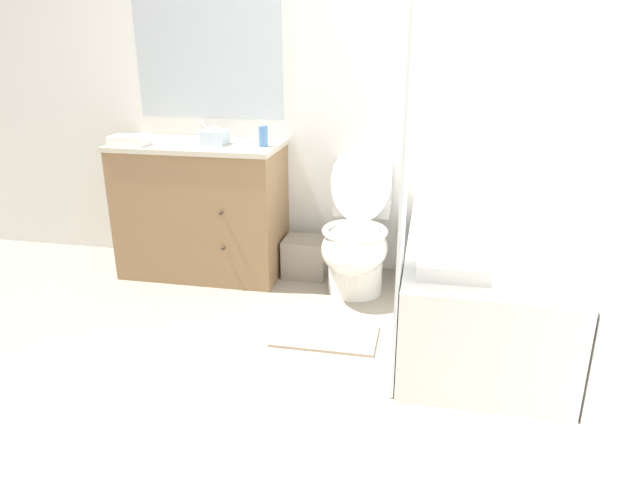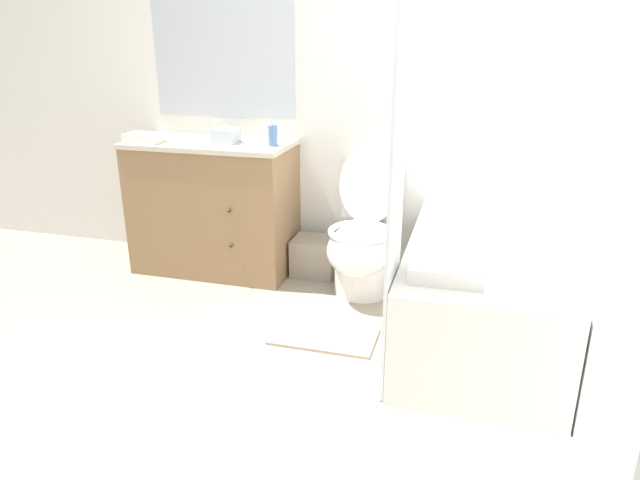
# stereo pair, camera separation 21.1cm
# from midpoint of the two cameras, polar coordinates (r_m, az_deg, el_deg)

# --- Properties ---
(ground_plane) EXTENTS (14.00, 14.00, 0.00)m
(ground_plane) POSITION_cam_midpoint_polar(r_m,az_deg,el_deg) (2.52, -8.80, -16.94)
(ground_plane) COLOR gray
(wall_back) EXTENTS (8.00, 0.06, 2.50)m
(wall_back) POSITION_cam_midpoint_polar(r_m,az_deg,el_deg) (3.67, -0.68, 16.06)
(wall_back) COLOR silver
(wall_back) RESTS_ON ground_plane
(wall_right) EXTENTS (0.05, 2.68, 2.50)m
(wall_right) POSITION_cam_midpoint_polar(r_m,az_deg,el_deg) (2.79, 24.05, 13.14)
(wall_right) COLOR silver
(wall_right) RESTS_ON ground_plane
(vanity_cabinet) EXTENTS (1.04, 0.56, 0.86)m
(vanity_cabinet) POSITION_cam_midpoint_polar(r_m,az_deg,el_deg) (3.79, -13.24, 3.13)
(vanity_cabinet) COLOR olive
(vanity_cabinet) RESTS_ON ground_plane
(sink_faucet) EXTENTS (0.14, 0.12, 0.12)m
(sink_faucet) POSITION_cam_midpoint_polar(r_m,az_deg,el_deg) (3.85, -12.73, 10.42)
(sink_faucet) COLOR silver
(sink_faucet) RESTS_ON vanity_cabinet
(toilet) EXTENTS (0.39, 0.69, 0.88)m
(toilet) POSITION_cam_midpoint_polar(r_m,az_deg,el_deg) (3.44, 1.91, 0.03)
(toilet) COLOR white
(toilet) RESTS_ON ground_plane
(bathtub) EXTENTS (0.75, 1.48, 0.52)m
(bathtub) POSITION_cam_midpoint_polar(r_m,az_deg,el_deg) (3.08, 13.66, -4.36)
(bathtub) COLOR white
(bathtub) RESTS_ON ground_plane
(shower_curtain) EXTENTS (0.01, 0.35, 2.02)m
(shower_curtain) POSITION_cam_midpoint_polar(r_m,az_deg,el_deg) (2.33, 5.97, 7.85)
(shower_curtain) COLOR white
(shower_curtain) RESTS_ON ground_plane
(wastebasket) EXTENTS (0.28, 0.24, 0.25)m
(wastebasket) POSITION_cam_midpoint_polar(r_m,az_deg,el_deg) (3.73, -3.06, -1.72)
(wastebasket) COLOR gray
(wastebasket) RESTS_ON ground_plane
(tissue_box) EXTENTS (0.14, 0.15, 0.11)m
(tissue_box) POSITION_cam_midpoint_polar(r_m,az_deg,el_deg) (3.61, -12.17, 10.04)
(tissue_box) COLOR silver
(tissue_box) RESTS_ON vanity_cabinet
(soap_dispenser) EXTENTS (0.06, 0.06, 0.15)m
(soap_dispenser) POSITION_cam_midpoint_polar(r_m,az_deg,el_deg) (3.48, -7.47, 10.31)
(soap_dispenser) COLOR #4C7AB2
(soap_dispenser) RESTS_ON vanity_cabinet
(hand_towel_folded) EXTENTS (0.22, 0.15, 0.06)m
(hand_towel_folded) POSITION_cam_midpoint_polar(r_m,az_deg,el_deg) (3.72, -20.08, 9.32)
(hand_towel_folded) COLOR white
(hand_towel_folded) RESTS_ON vanity_cabinet
(bath_towel_folded) EXTENTS (0.31, 0.23, 0.07)m
(bath_towel_folded) POSITION_cam_midpoint_polar(r_m,az_deg,el_deg) (2.50, 10.83, -2.74)
(bath_towel_folded) COLOR white
(bath_towel_folded) RESTS_ON bathtub
(bath_mat) EXTENTS (0.54, 0.31, 0.02)m
(bath_mat) POSITION_cam_midpoint_polar(r_m,az_deg,el_deg) (3.03, -1.49, -9.61)
(bath_mat) COLOR tan
(bath_mat) RESTS_ON ground_plane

